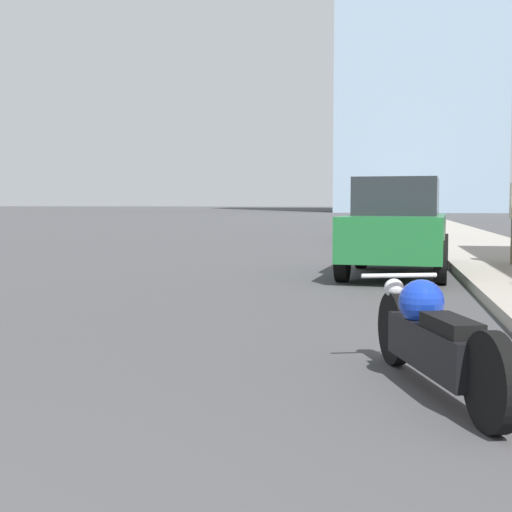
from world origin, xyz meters
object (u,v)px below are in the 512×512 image
at_px(parked_car_green, 397,227).
at_px(parked_car_silver, 388,211).
at_px(parked_car_blue, 386,218).
at_px(motorcycle, 432,338).

bearing_deg(parked_car_green, parked_car_silver, 95.29).
xyz_separation_m(parked_car_blue, parked_car_silver, (0.13, 12.29, 0.09)).
relative_size(motorcycle, parked_car_blue, 0.54).
height_order(parked_car_blue, parked_car_silver, parked_car_silver).
distance_m(parked_car_blue, parked_car_silver, 12.29).
height_order(motorcycle, parked_car_green, parked_car_green).
bearing_deg(parked_car_blue, parked_car_green, -88.51).
relative_size(parked_car_green, parked_car_blue, 1.01).
distance_m(motorcycle, parked_car_green, 8.05).
xyz_separation_m(parked_car_green, parked_car_silver, (-0.02, 24.42, -0.02)).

